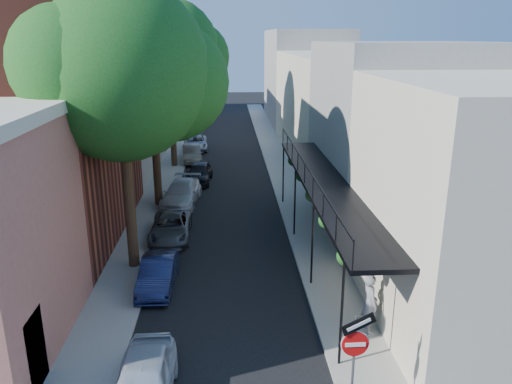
{
  "coord_description": "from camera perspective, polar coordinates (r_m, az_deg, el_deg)",
  "views": [
    {
      "loc": [
        0.17,
        -9.23,
        9.19
      ],
      "look_at": [
        1.36,
        11.33,
        2.8
      ],
      "focal_mm": 35.0,
      "sensor_mm": 36.0,
      "label": 1
    }
  ],
  "objects": [
    {
      "name": "parked_car_b",
      "position": [
        19.62,
        -11.16,
        -9.14
      ],
      "size": [
        1.28,
        3.56,
        1.17
      ],
      "primitive_type": "imported",
      "rotation": [
        0.0,
        0.0,
        -0.01
      ],
      "color": "#131A3E",
      "rests_on": "ground"
    },
    {
      "name": "oak_mid",
      "position": [
        27.78,
        -10.99,
        12.52
      ],
      "size": [
        6.6,
        6.0,
        10.2
      ],
      "color": "#372616",
      "rests_on": "ground"
    },
    {
      "name": "pedestrian",
      "position": [
        16.62,
        12.88,
        -12.3
      ],
      "size": [
        0.54,
        0.77,
        1.99
      ],
      "primitive_type": "imported",
      "rotation": [
        0.0,
        0.0,
        1.66
      ],
      "color": "gray",
      "rests_on": "sidewalk_right"
    },
    {
      "name": "parked_car_d",
      "position": [
        28.88,
        -8.49,
        -0.14
      ],
      "size": [
        2.32,
        4.73,
        1.32
      ],
      "primitive_type": "imported",
      "rotation": [
        0.0,
        0.0,
        -0.1
      ],
      "color": "silver",
      "rests_on": "ground"
    },
    {
      "name": "parked_car_g",
      "position": [
        43.06,
        -6.96,
        5.61
      ],
      "size": [
        2.26,
        4.48,
        1.21
      ],
      "primitive_type": "imported",
      "rotation": [
        0.0,
        0.0,
        0.06
      ],
      "color": "#999EAC",
      "rests_on": "ground"
    },
    {
      "name": "sign_post",
      "position": [
        12.81,
        11.26,
        -17.07
      ],
      "size": [
        0.89,
        0.17,
        2.99
      ],
      "color": "#595B60",
      "rests_on": "ground"
    },
    {
      "name": "sidewalk_left",
      "position": [
        40.5,
        -9.16,
        3.98
      ],
      "size": [
        2.0,
        64.0,
        0.12
      ],
      "primitive_type": "cube",
      "color": "gray",
      "rests_on": "ground"
    },
    {
      "name": "buildings_left",
      "position": [
        39.39,
        -17.49,
        10.26
      ],
      "size": [
        10.1,
        59.1,
        12.0
      ],
      "color": "#B4735C",
      "rests_on": "ground"
    },
    {
      "name": "oak_far",
      "position": [
        36.68,
        -9.16,
        15.57
      ],
      "size": [
        7.7,
        7.0,
        11.9
      ],
      "color": "#372616",
      "rests_on": "ground"
    },
    {
      "name": "oak_near",
      "position": [
        19.86,
        -13.93,
        12.96
      ],
      "size": [
        7.48,
        6.8,
        11.42
      ],
      "color": "#372616",
      "rests_on": "ground"
    },
    {
      "name": "sidewalk_right",
      "position": [
        40.46,
        2.21,
        4.18
      ],
      "size": [
        2.0,
        64.0,
        0.12
      ],
      "primitive_type": "cube",
      "color": "gray",
      "rests_on": "ground"
    },
    {
      "name": "road_surface",
      "position": [
        40.29,
        -3.47,
        4.02
      ],
      "size": [
        6.0,
        64.0,
        0.01
      ],
      "primitive_type": "cube",
      "color": "black",
      "rests_on": "ground"
    },
    {
      "name": "parked_car_f",
      "position": [
        38.77,
        -7.35,
        4.33
      ],
      "size": [
        1.75,
        3.95,
        1.26
      ],
      "primitive_type": "imported",
      "rotation": [
        0.0,
        0.0,
        0.11
      ],
      "color": "#676057",
      "rests_on": "ground"
    },
    {
      "name": "buildings_right",
      "position": [
        40.0,
        9.61,
        10.15
      ],
      "size": [
        9.8,
        55.0,
        10.0
      ],
      "color": "beige",
      "rests_on": "ground"
    },
    {
      "name": "parked_car_e",
      "position": [
        33.15,
        -6.53,
        2.21
      ],
      "size": [
        1.82,
        3.97,
        1.32
      ],
      "primitive_type": "imported",
      "rotation": [
        0.0,
        0.0,
        -0.07
      ],
      "color": "black",
      "rests_on": "ground"
    },
    {
      "name": "parked_car_a",
      "position": [
        14.1,
        -12.73,
        -20.51
      ],
      "size": [
        1.58,
        3.86,
        1.31
      ],
      "primitive_type": "imported",
      "rotation": [
        0.0,
        0.0,
        0.01
      ],
      "color": "silver",
      "rests_on": "ground"
    },
    {
      "name": "parked_car_c",
      "position": [
        24.1,
        -9.71,
        -4.01
      ],
      "size": [
        1.91,
        4.05,
        1.12
      ],
      "primitive_type": "imported",
      "rotation": [
        0.0,
        0.0,
        0.01
      ],
      "color": "#4D4F54",
      "rests_on": "ground"
    }
  ]
}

